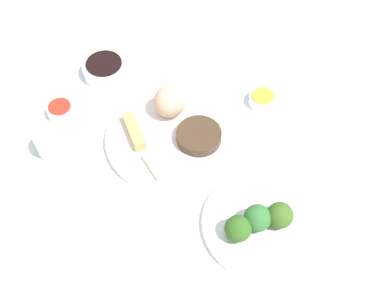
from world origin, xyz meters
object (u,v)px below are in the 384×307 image
Objects in this scene: broccoli_plate at (260,224)px; sauce_ramekin_hot_mustard at (262,100)px; soy_sauce_bowl at (105,69)px; sauce_ramekin_sweet_and_sour at (61,110)px; main_plate at (167,139)px; teacup at (52,143)px.

broccoli_plate is 3.67× the size of sauce_ramekin_hot_mustard.
soy_sauce_bowl is 1.71× the size of sauce_ramekin_sweet_and_sour.
broccoli_plate is at bearing 179.57° from sauce_ramekin_sweet_and_sour.
sauce_ramekin_hot_mustard is (0.15, -0.28, 0.01)m from broccoli_plate.
main_plate is 0.28m from broccoli_plate.
main_plate is 0.25m from sauce_ramekin_hot_mustard.
soy_sauce_bowl reaches higher than sauce_ramekin_sweet_and_sour.
sauce_ramekin_sweet_and_sour reaches higher than main_plate.
main_plate is at bearing -164.78° from sauce_ramekin_sweet_and_sour.
teacup reaches higher than sauce_ramekin_sweet_and_sour.
sauce_ramekin_hot_mustard reaches higher than main_plate.
teacup is (-0.05, 0.24, 0.01)m from soy_sauce_bowl.
main_plate is at bearing -141.21° from teacup.
sauce_ramekin_hot_mustard is 1.00× the size of sauce_ramekin_sweet_and_sour.
broccoli_plate is 0.32m from sauce_ramekin_hot_mustard.
sauce_ramekin_hot_mustard is 0.48m from teacup.
soy_sauce_bowl is 0.25m from teacup.
main_plate is 0.26m from sauce_ramekin_sweet_and_sour.
main_plate is at bearing -14.79° from broccoli_plate.
teacup is (0.32, 0.37, 0.02)m from sauce_ramekin_hot_mustard.
teacup is (-0.06, 0.09, 0.02)m from sauce_ramekin_sweet_and_sour.
soy_sauce_bowl reaches higher than main_plate.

